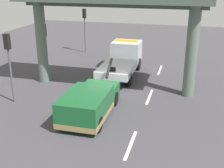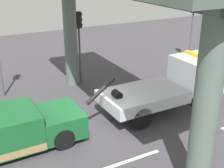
{
  "view_description": "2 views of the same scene",
  "coord_description": "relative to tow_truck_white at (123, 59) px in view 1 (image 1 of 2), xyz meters",
  "views": [
    {
      "loc": [
        -17.71,
        -5.1,
        7.47
      ],
      "look_at": [
        -1.6,
        -0.72,
        1.26
      ],
      "focal_mm": 47.14,
      "sensor_mm": 36.0,
      "label": 1
    },
    {
      "loc": [
        -4.89,
        -10.57,
        6.77
      ],
      "look_at": [
        0.42,
        -0.72,
        2.19
      ],
      "focal_mm": 48.37,
      "sensor_mm": 36.0,
      "label": 2
    }
  ],
  "objects": [
    {
      "name": "ground_plane",
      "position": [
        -4.36,
        -0.01,
        -1.25
      ],
      "size": [
        60.0,
        40.0,
        0.1
      ],
      "primitive_type": "cube",
      "color": "#423F44"
    },
    {
      "name": "lane_stripe_west",
      "position": [
        -10.36,
        -2.83,
        -1.2
      ],
      "size": [
        2.6,
        0.16,
        0.01
      ],
      "primitive_type": "cube",
      "color": "silver",
      "rests_on": "ground"
    },
    {
      "name": "lane_stripe_east",
      "position": [
        1.64,
        -2.83,
        -1.2
      ],
      "size": [
        2.6,
        0.16,
        0.01
      ],
      "primitive_type": "cube",
      "color": "silver",
      "rests_on": "ground"
    },
    {
      "name": "traffic_cone_orange",
      "position": [
        -4.89,
        2.06,
        -0.88
      ],
      "size": [
        0.56,
        0.56,
        0.67
      ],
      "color": "orange",
      "rests_on": "ground"
    },
    {
      "name": "lane_stripe_mid",
      "position": [
        -4.36,
        -2.83,
        -1.2
      ],
      "size": [
        2.6,
        0.16,
        0.01
      ],
      "primitive_type": "cube",
      "color": "silver",
      "rests_on": "ground"
    },
    {
      "name": "traffic_light_mid",
      "position": [
        5.66,
        5.24,
        1.98
      ],
      "size": [
        0.39,
        0.32,
        4.37
      ],
      "color": "#515456",
      "rests_on": "ground"
    },
    {
      "name": "traffic_light_near",
      "position": [
        -7.34,
        5.24,
        1.91
      ],
      "size": [
        0.39,
        0.32,
        4.27
      ],
      "color": "#515456",
      "rests_on": "ground"
    },
    {
      "name": "overpass_structure",
      "position": [
        -3.39,
        -0.01,
        4.6
      ],
      "size": [
        3.6,
        12.43,
        6.74
      ],
      "color": "#596B60",
      "rests_on": "ground"
    },
    {
      "name": "tow_truck_white",
      "position": [
        0.0,
        0.0,
        0.0
      ],
      "size": [
        7.26,
        2.44,
        2.46
      ],
      "color": "silver",
      "rests_on": "ground"
    },
    {
      "name": "towed_van_green",
      "position": [
        -8.04,
        -0.01,
        -0.42
      ],
      "size": [
        5.21,
        2.24,
        1.58
      ],
      "color": "#195B2D",
      "rests_on": "ground"
    },
    {
      "name": "traffic_light_far",
      "position": [
        -2.84,
        5.24,
        1.84
      ],
      "size": [
        0.39,
        0.32,
        4.16
      ],
      "color": "#515456",
      "rests_on": "ground"
    }
  ]
}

